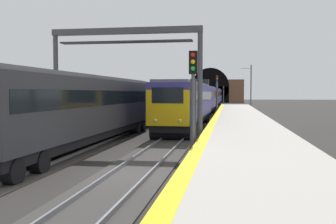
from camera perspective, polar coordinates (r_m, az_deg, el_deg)
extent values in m
plane|color=#282623|center=(14.65, -5.48, -9.43)|extent=(320.00, 320.00, 0.00)
cube|color=#ADA89E|center=(14.13, 12.95, -7.89)|extent=(112.00, 4.77, 1.00)
cube|color=yellow|center=(14.06, 4.21, -5.80)|extent=(112.00, 0.50, 0.01)
cube|color=#383533|center=(14.64, -5.48, -9.31)|extent=(160.00, 2.78, 0.06)
cube|color=gray|center=(14.81, -8.20, -8.77)|extent=(160.00, 0.07, 0.15)
cube|color=gray|center=(14.46, -2.70, -9.03)|extent=(160.00, 0.07, 0.15)
cube|color=#423D38|center=(16.36, -21.19, -8.20)|extent=(160.00, 2.86, 0.06)
cube|color=gray|center=(16.70, -23.34, -7.64)|extent=(160.00, 0.07, 0.15)
cube|color=gray|center=(15.99, -18.95, -8.03)|extent=(160.00, 0.07, 0.15)
cube|color=navy|center=(33.01, 2.79, 1.64)|extent=(18.13, 3.28, 2.74)
cube|color=black|center=(33.00, 2.80, 2.32)|extent=(17.40, 3.29, 0.83)
cube|color=slate|center=(33.01, 2.80, 4.19)|extent=(17.57, 2.83, 0.20)
cube|color=black|center=(33.08, 2.79, -1.08)|extent=(17.76, 2.92, 0.54)
cylinder|color=black|center=(25.18, 0.36, -3.11)|extent=(1.03, 2.66, 0.97)
cylinder|color=black|center=(26.94, 1.03, -2.71)|extent=(1.03, 2.66, 0.97)
cylinder|color=black|center=(39.30, 3.99, -0.95)|extent=(1.03, 2.66, 0.97)
cylinder|color=black|center=(41.09, 4.27, -0.78)|extent=(1.03, 2.66, 0.97)
cube|color=#E5B20F|center=(24.06, -0.05, 0.60)|extent=(0.18, 2.76, 2.27)
cube|color=black|center=(23.99, -0.08, 2.47)|extent=(0.09, 2.01, 0.99)
sphere|color=#F2EACC|center=(23.91, 1.78, -1.30)|extent=(0.20, 0.20, 0.20)
sphere|color=#F2EACC|center=(24.20, -1.92, -1.25)|extent=(0.20, 0.20, 0.20)
cube|color=navy|center=(51.75, 5.07, 2.09)|extent=(18.13, 3.28, 2.74)
cube|color=black|center=(51.74, 5.08, 2.62)|extent=(17.40, 3.29, 0.92)
cube|color=slate|center=(51.75, 5.08, 3.72)|extent=(17.57, 2.83, 0.20)
cube|color=black|center=(51.79, 5.07, 0.35)|extent=(17.76, 2.92, 0.54)
cylinder|color=black|center=(44.05, 4.13, -0.53)|extent=(1.03, 2.66, 0.97)
cylinder|color=black|center=(45.84, 4.37, -0.40)|extent=(1.03, 2.66, 0.97)
cylinder|color=black|center=(57.79, 5.62, 0.28)|extent=(1.03, 2.66, 0.97)
cylinder|color=black|center=(59.58, 5.76, 0.36)|extent=(1.03, 2.66, 0.97)
cube|color=navy|center=(70.53, 6.14, 2.30)|extent=(18.13, 3.28, 2.74)
cube|color=black|center=(70.52, 6.14, 2.64)|extent=(17.40, 3.29, 0.97)
cube|color=slate|center=(70.53, 6.15, 3.50)|extent=(17.57, 2.83, 0.20)
cube|color=black|center=(70.56, 6.14, 1.03)|extent=(17.76, 2.92, 0.54)
cylinder|color=black|center=(63.02, 5.63, 0.50)|extent=(1.03, 2.66, 0.97)
cylinder|color=black|center=(64.81, 5.76, 0.56)|extent=(1.03, 2.66, 0.97)
cylinder|color=black|center=(76.34, 6.45, 0.91)|extent=(1.03, 2.66, 0.97)
cylinder|color=black|center=(78.13, 6.54, 0.96)|extent=(1.03, 2.66, 0.97)
cube|color=navy|center=(89.32, 6.76, 2.42)|extent=(18.13, 3.28, 2.74)
cube|color=black|center=(89.31, 6.76, 2.73)|extent=(17.40, 3.29, 0.81)
cube|color=slate|center=(89.32, 6.77, 3.37)|extent=(17.57, 2.83, 0.20)
cube|color=black|center=(89.34, 6.76, 1.42)|extent=(17.76, 2.92, 0.54)
cylinder|color=black|center=(81.48, 6.40, 1.04)|extent=(1.03, 2.66, 0.97)
cylinder|color=black|center=(83.27, 6.49, 1.08)|extent=(1.03, 2.66, 0.97)
cylinder|color=black|center=(95.44, 6.98, 1.30)|extent=(1.03, 2.66, 0.97)
cylinder|color=black|center=(97.23, 7.05, 1.33)|extent=(1.03, 2.66, 0.97)
cube|color=black|center=(51.76, 5.08, 4.33)|extent=(1.34, 1.75, 0.90)
cube|color=#333338|center=(22.47, -12.16, 1.03)|extent=(20.28, 3.20, 2.87)
cube|color=black|center=(22.46, -12.17, 2.09)|extent=(19.47, 3.22, 0.81)
cube|color=slate|center=(22.48, -12.20, 4.94)|extent=(19.67, 2.76, 0.20)
cube|color=black|center=(22.58, -12.12, -3.10)|extent=(19.87, 2.85, 0.51)
cylinder|color=black|center=(31.17, -5.82, -2.01)|extent=(0.97, 2.66, 0.93)
cylinder|color=black|center=(29.45, -6.77, -2.30)|extent=(0.97, 2.66, 0.93)
cylinder|color=black|center=(16.18, -21.91, -6.77)|extent=(0.97, 2.66, 0.93)
cube|color=#E5B20F|center=(32.11, -5.31, 1.27)|extent=(0.16, 2.76, 2.47)
cube|color=black|center=(32.15, -5.29, 2.65)|extent=(0.07, 2.01, 1.03)
sphere|color=#F2EACC|center=(32.42, -6.62, -0.29)|extent=(0.20, 0.20, 0.20)
sphere|color=#F2EACC|center=(32.01, -3.91, -0.32)|extent=(0.20, 0.20, 0.20)
cube|color=#333338|center=(42.68, -1.92, 1.95)|extent=(20.28, 3.20, 2.87)
cube|color=black|center=(42.68, -1.92, 2.32)|extent=(19.47, 3.22, 1.03)
cube|color=slate|center=(42.68, -1.92, 4.01)|extent=(19.67, 2.76, 0.20)
cube|color=black|center=(42.74, -1.92, -0.22)|extent=(19.87, 2.85, 0.51)
cylinder|color=black|center=(51.42, 0.12, -0.06)|extent=(0.97, 2.66, 0.93)
cylinder|color=black|center=(49.65, -0.24, -0.16)|extent=(0.97, 2.66, 0.93)
cylinder|color=black|center=(35.93, -4.23, -1.35)|extent=(0.97, 2.66, 0.93)
cylinder|color=black|center=(34.19, -4.97, -1.57)|extent=(0.97, 2.66, 0.93)
cylinder|color=#4C4C54|center=(17.59, 3.72, -0.84)|extent=(0.16, 0.16, 3.96)
cube|color=black|center=(17.60, 3.75, 7.32)|extent=(0.20, 0.38, 1.05)
cube|color=#4C4C54|center=(17.73, 3.76, -0.81)|extent=(0.04, 0.28, 3.56)
sphere|color=red|center=(17.50, 3.71, 8.41)|extent=(0.20, 0.20, 0.20)
sphere|color=yellow|center=(17.48, 3.71, 7.43)|extent=(0.20, 0.20, 0.20)
sphere|color=green|center=(17.45, 3.70, 6.45)|extent=(0.20, 0.20, 0.20)
cylinder|color=#4C4C54|center=(51.20, 7.24, 2.01)|extent=(0.16, 0.16, 4.69)
cube|color=black|center=(51.23, 7.26, 5.06)|extent=(0.20, 0.38, 0.75)
cube|color=#4C4C54|center=(51.34, 7.25, 2.02)|extent=(0.04, 0.28, 4.22)
sphere|color=red|center=(51.11, 7.26, 5.26)|extent=(0.20, 0.20, 0.20)
sphere|color=yellow|center=(51.10, 7.26, 4.92)|extent=(0.20, 0.20, 0.20)
cylinder|color=#4C4C54|center=(107.98, 8.21, 2.28)|extent=(0.16, 0.16, 3.98)
cube|color=black|center=(107.98, 8.22, 3.61)|extent=(0.20, 0.38, 1.05)
cube|color=#4C4C54|center=(108.12, 8.21, 2.28)|extent=(0.04, 0.28, 3.58)
sphere|color=red|center=(107.86, 8.22, 3.79)|extent=(0.20, 0.20, 0.20)
sphere|color=yellow|center=(107.85, 8.22, 3.63)|extent=(0.20, 0.20, 0.20)
sphere|color=green|center=(107.85, 8.22, 3.47)|extent=(0.20, 0.20, 0.20)
cylinder|color=#3F3F47|center=(23.72, -16.21, 3.03)|extent=(0.28, 0.28, 6.45)
cylinder|color=#3F3F47|center=(21.51, 4.76, 3.16)|extent=(0.28, 0.28, 6.45)
cube|color=#3F3F47|center=(22.52, -6.30, 11.83)|extent=(0.36, 8.78, 0.35)
cube|color=#2D2D33|center=(22.43, -6.29, 10.26)|extent=(0.70, 7.65, 0.08)
cube|color=brown|center=(120.40, 6.28, 3.09)|extent=(2.75, 20.45, 7.08)
cube|color=black|center=(118.98, 6.25, 2.58)|extent=(0.12, 11.45, 4.95)
cylinder|color=black|center=(118.99, 6.25, 3.78)|extent=(0.12, 11.45, 11.45)
cylinder|color=#595B60|center=(69.99, 12.17, 3.57)|extent=(0.22, 0.22, 8.02)
cylinder|color=#595B60|center=(70.07, 11.44, 6.37)|extent=(0.08, 1.85, 0.08)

